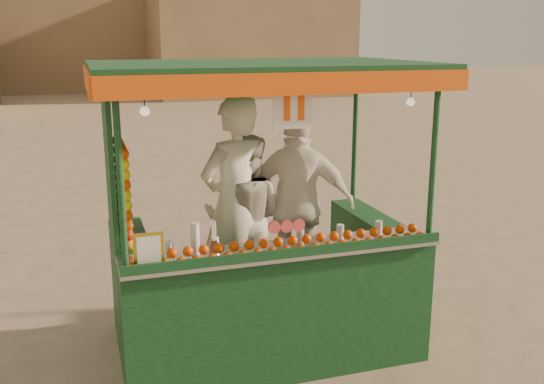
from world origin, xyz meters
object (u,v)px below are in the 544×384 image
object	(u,v)px
vendor_middle	(244,219)
vendor_right	(298,204)
juice_cart	(258,263)
vendor_left	(235,204)

from	to	relation	value
vendor_middle	vendor_right	world-z (taller)	vendor_right
juice_cart	vendor_left	bearing A→B (deg)	108.09
vendor_left	vendor_middle	world-z (taller)	vendor_left
juice_cart	vendor_left	world-z (taller)	juice_cart
juice_cart	vendor_right	distance (m)	0.75
juice_cart	vendor_right	bearing A→B (deg)	38.11
juice_cart	vendor_middle	xyz separation A→B (m)	(0.00, 0.43, 0.27)
vendor_left	vendor_middle	distance (m)	0.23
vendor_right	vendor_middle	bearing A→B (deg)	19.84
juice_cart	vendor_middle	world-z (taller)	juice_cart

